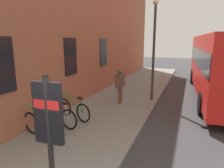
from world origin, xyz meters
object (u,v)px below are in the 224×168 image
city_bus (222,62)px  pedestrian_crossing_street (120,82)px  transit_info_sign (49,122)px  bicycle_beside_lamp (58,116)px  bicycle_mid_rack (41,126)px  street_lamp (154,42)px  bicycle_far_end (74,109)px

city_bus → pedestrian_crossing_street: (-3.60, 4.60, -0.76)m
transit_info_sign → pedestrian_crossing_street: size_ratio=1.41×
bicycle_beside_lamp → transit_info_sign: bearing=-145.0°
transit_info_sign → city_bus: (9.69, -3.77, 0.20)m
bicycle_beside_lamp → pedestrian_crossing_street: 3.51m
city_bus → pedestrian_crossing_street: city_bus is taller
transit_info_sign → city_bus: bearing=-21.2°
bicycle_mid_rack → street_lamp: street_lamp is taller
bicycle_far_end → bicycle_beside_lamp: bearing=168.8°
city_bus → pedestrian_crossing_street: 5.89m
bicycle_beside_lamp → pedestrian_crossing_street: pedestrian_crossing_street is taller
transit_info_sign → pedestrian_crossing_street: 6.18m
bicycle_beside_lamp → city_bus: (6.85, -5.76, 1.41)m
pedestrian_crossing_street → city_bus: bearing=-52.0°
bicycle_mid_rack → pedestrian_crossing_street: (4.16, -1.11, 0.65)m
pedestrian_crossing_street → street_lamp: street_lamp is taller
bicycle_mid_rack → street_lamp: bearing=-24.2°
transit_info_sign → city_bus: city_bus is taller
transit_info_sign → city_bus: size_ratio=0.23×
bicycle_mid_rack → bicycle_far_end: size_ratio=1.01×
bicycle_mid_rack → bicycle_beside_lamp: 0.90m
city_bus → street_lamp: size_ratio=2.19×
street_lamp → bicycle_mid_rack: bearing=155.8°
city_bus → street_lamp: (-2.39, 3.30, 1.10)m
bicycle_mid_rack → city_bus: city_bus is taller
bicycle_far_end → pedestrian_crossing_street: bearing=-22.1°
pedestrian_crossing_street → bicycle_far_end: bearing=157.9°
bicycle_beside_lamp → street_lamp: 5.68m
bicycle_mid_rack → transit_info_sign: 3.00m
pedestrian_crossing_street → bicycle_beside_lamp: bearing=160.4°
bicycle_beside_lamp → pedestrian_crossing_street: bearing=-19.6°
bicycle_beside_lamp → bicycle_far_end: same height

